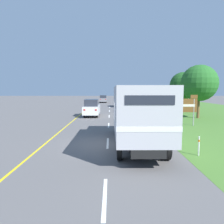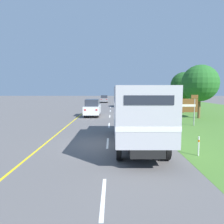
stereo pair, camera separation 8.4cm
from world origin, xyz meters
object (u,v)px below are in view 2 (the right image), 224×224
horse_trailer_truck (136,112)px  roadside_tree_far (183,90)px  lead_car_blue_ahead (119,102)px  roadside_tree_near (200,83)px  roadside_tree_mid (183,85)px  highway_sign (187,106)px  lead_car_grey_ahead (104,99)px  delineator_post (198,146)px  lead_car_white (92,108)px

horse_trailer_truck → roadside_tree_far: size_ratio=1.75×
lead_car_blue_ahead → roadside_tree_near: roadside_tree_near is taller
roadside_tree_mid → horse_trailer_truck: bearing=-115.4°
roadside_tree_mid → highway_sign: bearing=-106.4°
roadside_tree_near → roadside_tree_far: bearing=79.3°
roadside_tree_mid → roadside_tree_far: bearing=72.2°
horse_trailer_truck → roadside_tree_far: 27.23m
lead_car_blue_ahead → roadside_tree_far: size_ratio=0.88×
lead_car_grey_ahead → roadside_tree_far: (14.10, -16.52, 2.25)m
roadside_tree_near → horse_trailer_truck: bearing=-124.9°
lead_car_blue_ahead → roadside_tree_near: (8.26, -16.90, 3.00)m
highway_sign → roadside_tree_mid: 11.69m
lead_car_grey_ahead → delineator_post: size_ratio=4.29×
lead_car_white → roadside_tree_near: 12.55m
lead_car_white → lead_car_grey_ahead: 27.74m
lead_car_blue_ahead → delineator_post: size_ratio=4.65×
lead_car_blue_ahead → roadside_tree_mid: roadside_tree_mid is taller
lead_car_grey_ahead → highway_sign: bearing=-76.1°
highway_sign → lead_car_blue_ahead: bearing=103.2°
horse_trailer_truck → roadside_tree_near: roadside_tree_near is taller
lead_car_white → roadside_tree_far: 18.49m
lead_car_white → roadside_tree_near: roadside_tree_near is taller
delineator_post → lead_car_blue_ahead: bearing=95.0°
lead_car_grey_ahead → roadside_tree_near: bearing=-68.5°
horse_trailer_truck → roadside_tree_mid: roadside_tree_mid is taller
horse_trailer_truck → delineator_post: horse_trailer_truck is taller
horse_trailer_truck → highway_sign: bearing=52.5°
lead_car_blue_ahead → delineator_post: 31.02m
lead_car_grey_ahead → roadside_tree_mid: bearing=-63.4°
lead_car_grey_ahead → roadside_tree_near: roadside_tree_near is taller
lead_car_white → roadside_tree_mid: 13.23m
lead_car_white → roadside_tree_mid: size_ratio=0.78×
lead_car_white → roadside_tree_far: roadside_tree_far is taller
lead_car_blue_ahead → highway_sign: highway_sign is taller
lead_car_white → roadside_tree_near: (12.09, -1.79, 2.87)m
roadside_tree_near → lead_car_white: bearing=171.6°
roadside_tree_far → delineator_post: 28.30m
roadside_tree_near → lead_car_blue_ahead: bearing=116.0°
highway_sign → delineator_post: size_ratio=2.87×
roadside_tree_mid → delineator_post: 20.99m
highway_sign → delineator_post: highway_sign is taller
horse_trailer_truck → highway_sign: (5.25, 6.85, -0.19)m
horse_trailer_truck → lead_car_grey_ahead: size_ratio=2.14×
lead_car_white → roadside_tree_far: bearing=37.7°
lead_car_blue_ahead → roadside_tree_far: bearing=-19.9°
horse_trailer_truck → highway_sign: 8.64m
highway_sign → roadside_tree_far: roadside_tree_far is taller
lead_car_white → roadside_tree_near: size_ratio=0.73×
roadside_tree_near → roadside_tree_mid: (0.17, 5.93, -0.13)m
lead_car_grey_ahead → roadside_tree_mid: roadside_tree_mid is taller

